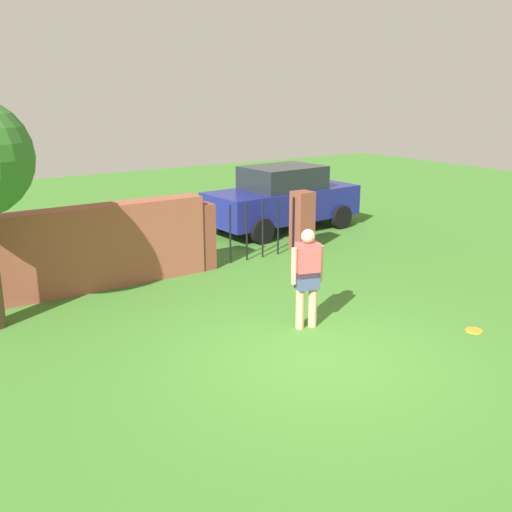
# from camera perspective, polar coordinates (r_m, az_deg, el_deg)

# --- Properties ---
(ground_plane) EXTENTS (40.00, 40.00, 0.00)m
(ground_plane) POSITION_cam_1_polar(r_m,az_deg,el_deg) (8.60, 6.10, -9.86)
(ground_plane) COLOR #3D7528
(brick_wall) EXTENTS (4.35, 0.50, 1.60)m
(brick_wall) POSITION_cam_1_polar(r_m,az_deg,el_deg) (11.66, -15.07, 0.81)
(brick_wall) COLOR brown
(brick_wall) RESTS_ON ground
(person) EXTENTS (0.53, 0.30, 1.62)m
(person) POSITION_cam_1_polar(r_m,az_deg,el_deg) (9.37, 4.93, -1.74)
(person) COLOR tan
(person) RESTS_ON ground
(fence_gate) EXTENTS (3.12, 0.44, 1.40)m
(fence_gate) POSITION_cam_1_polar(r_m,az_deg,el_deg) (13.23, -0.12, 2.67)
(fence_gate) COLOR brown
(fence_gate) RESTS_ON ground
(car) EXTENTS (4.30, 2.13, 1.72)m
(car) POSITION_cam_1_polar(r_m,az_deg,el_deg) (15.99, 2.55, 5.55)
(car) COLOR navy
(car) RESTS_ON ground
(frisbee_orange) EXTENTS (0.27, 0.27, 0.02)m
(frisbee_orange) POSITION_cam_1_polar(r_m,az_deg,el_deg) (10.10, 20.18, -6.73)
(frisbee_orange) COLOR orange
(frisbee_orange) RESTS_ON ground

